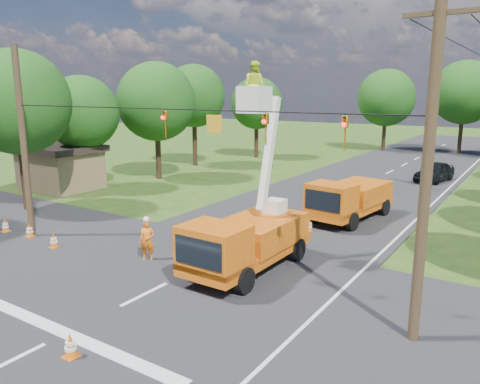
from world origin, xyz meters
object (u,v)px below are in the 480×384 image
Objects in this scene: traffic_cone_3 at (54,241)px; tree_left_f at (257,103)px; distant_car at (434,172)px; tree_left_d at (156,102)px; tree_far_a at (386,98)px; bucket_truck at (247,230)px; pole_left at (24,144)px; traffic_cone_5 at (5,225)px; shed at (61,167)px; tree_far_b at (464,92)px; pole_right_near at (428,162)px; traffic_cone_0 at (70,346)px; traffic_cone_6 at (385,203)px; traffic_cone_1 at (276,230)px; second_truck at (349,199)px; tree_left_b at (17,102)px; traffic_cone_2 at (309,225)px; traffic_cone_4 at (30,230)px; ground_worker at (147,240)px; tree_left_c at (82,113)px; tree_left_e at (194,96)px.

traffic_cone_3 is 0.08× the size of tree_left_f.
tree_left_d is (-19.06, -10.76, 5.35)m from distant_car.
tree_left_d is 29.73m from tree_far_a.
bucket_truck is 0.89× the size of pole_left.
shed reaches higher than traffic_cone_5.
tree_far_b reaches higher than tree_left_d.
bucket_truck is 0.80× the size of pole_right_near.
traffic_cone_0 is 12.84m from pole_left.
tree_far_a is at bearing 106.63° from traffic_cone_6.
tree_far_b is (1.26, 43.14, 5.11)m from bucket_truck.
traffic_cone_6 is 0.08× the size of tree_left_d.
traffic_cone_1 is 12.63m from pole_left.
traffic_cone_6 is at bearing -0.15° from tree_left_d.
second_truck is 9.10× the size of traffic_cone_6.
traffic_cone_1 is 16.61m from tree_left_b.
traffic_cone_2 is at bearing -86.86° from distant_car.
shed reaches higher than traffic_cone_6.
traffic_cone_1 is 11.93m from traffic_cone_4.
ground_worker is at bearing -86.45° from tree_far_a.
traffic_cone_5 is 10.88m from shed.
tree_left_d is 34.99m from tree_far_b.
tree_left_b is at bearing 177.21° from bucket_truck.
tree_far_b is at bearing 104.27° from distant_car.
traffic_cone_4 is at bearing -52.20° from tree_left_c.
traffic_cone_2 is at bearing 33.27° from traffic_cone_5.
tree_far_b reaches higher than shed.
traffic_cone_1 is at bearing -93.46° from tree_far_b.
tree_left_b is at bearing 135.82° from ground_worker.
traffic_cone_4 and traffic_cone_6 have the same top height.
traffic_cone_3 is 47.10m from tree_far_b.
pole_right_near is 18.01m from pole_left.
traffic_cone_3 is 14.01m from shed.
tree_far_b reaches higher than tree_left_b.
tree_left_d is at bearing 147.45° from pole_right_near.
traffic_cone_2 is 0.08× the size of tree_left_e.
ground_worker is 2.45× the size of traffic_cone_0.
tree_left_e is 30.35m from tree_far_b.
pole_right_near reaches higher than traffic_cone_1.
tree_far_a reaches higher than shed.
tree_left_f is (-23.30, 30.00, 0.58)m from pole_right_near.
second_truck is at bearing -90.93° from tree_far_b.
tree_left_f is (-17.25, 18.85, 4.47)m from second_truck.
pole_right_near is 45.37m from tree_far_b.
pole_left is (-11.07, -7.99, 4.14)m from traffic_cone_2.
shed is at bearing -110.38° from tree_far_a.
traffic_cone_6 is at bearing 83.32° from second_truck.
traffic_cone_6 is at bearing 49.27° from pole_left.
traffic_cone_1 is at bearing 92.25° from traffic_cone_0.
traffic_cone_4 is at bearing 171.39° from traffic_cone_3.
traffic_cone_2 is at bearing -37.32° from tree_left_e.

